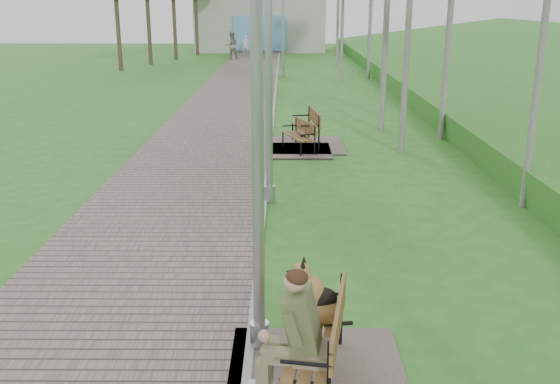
{
  "coord_description": "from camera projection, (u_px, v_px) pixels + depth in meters",
  "views": [
    {
      "loc": [
        0.39,
        -0.2,
        3.8
      ],
      "look_at": [
        0.33,
        8.47,
        1.14
      ],
      "focal_mm": 40.0,
      "sensor_mm": 36.0,
      "label": 1
    }
  ],
  "objects": [
    {
      "name": "walkway",
      "position": [
        223.0,
        114.0,
        21.87
      ],
      "size": [
        3.5,
        67.0,
        0.04
      ],
      "primitive_type": "cube",
      "color": "#635550",
      "rests_on": "ground"
    },
    {
      "name": "bench_third",
      "position": [
        298.0,
        145.0,
        16.41
      ],
      "size": [
        1.63,
        1.81,
        1.0
      ],
      "color": "#635550",
      "rests_on": "ground"
    },
    {
      "name": "kerb",
      "position": [
        273.0,
        114.0,
        21.86
      ],
      "size": [
        0.1,
        67.0,
        0.05
      ],
      "primitive_type": "cube",
      "color": "#999993",
      "rests_on": "ground"
    },
    {
      "name": "lamp_post_far",
      "position": [
        283.0,
        21.0,
        43.43
      ],
      "size": [
        0.2,
        0.2,
        5.26
      ],
      "color": "#979A9F",
      "rests_on": "ground"
    },
    {
      "name": "bench_main",
      "position": [
        309.0,
        345.0,
        6.33
      ],
      "size": [
        1.87,
        2.08,
        1.63
      ],
      "color": "#635550",
      "rests_on": "ground"
    },
    {
      "name": "lamp_post_third",
      "position": [
        283.0,
        35.0,
        31.96
      ],
      "size": [
        0.18,
        0.18,
        4.62
      ],
      "color": "#979A9F",
      "rests_on": "ground"
    },
    {
      "name": "lamp_post_second",
      "position": [
        269.0,
        62.0,
        11.53
      ],
      "size": [
        0.23,
        0.23,
        5.82
      ],
      "color": "#979A9F",
      "rests_on": "ground"
    },
    {
      "name": "pedestrian_near",
      "position": [
        245.0,
        45.0,
        45.77
      ],
      "size": [
        0.59,
        0.45,
        1.44
      ],
      "primitive_type": "imported",
      "rotation": [
        0.0,
        0.0,
        2.94
      ],
      "color": "silver",
      "rests_on": "ground"
    },
    {
      "name": "building_north",
      "position": [
        261.0,
        25.0,
        49.47
      ],
      "size": [
        10.0,
        5.2,
        4.0
      ],
      "color": "#9E9E99",
      "rests_on": "ground"
    },
    {
      "name": "bench_second",
      "position": [
        305.0,
        138.0,
        17.02
      ],
      "size": [
        2.01,
        2.23,
        1.23
      ],
      "color": "#635550",
      "rests_on": "ground"
    },
    {
      "name": "lamp_post_near",
      "position": [
        257.0,
        121.0,
        6.36
      ],
      "size": [
        0.22,
        0.22,
        5.64
      ],
      "color": "#979A9F",
      "rests_on": "ground"
    },
    {
      "name": "pedestrian_far",
      "position": [
        232.0,
        46.0,
        42.36
      ],
      "size": [
        1.02,
        0.86,
        1.84
      ],
      "primitive_type": "imported",
      "rotation": [
        0.0,
        0.0,
        3.34
      ],
      "color": "gray",
      "rests_on": "ground"
    }
  ]
}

